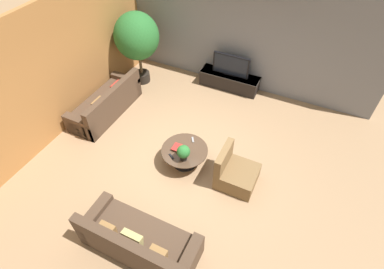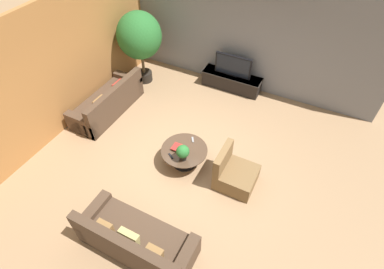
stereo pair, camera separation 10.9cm
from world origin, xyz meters
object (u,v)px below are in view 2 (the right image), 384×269
at_px(media_console, 231,81).
at_px(potted_palm_tall, 139,37).
at_px(armchair_wicker, 234,174).
at_px(couch_by_wall, 108,103).
at_px(potted_plant_tabletop, 183,152).
at_px(television, 233,66).
at_px(couch_near_entry, 136,240).
at_px(coffee_table, 184,153).

distance_m(media_console, potted_palm_tall, 2.83).
relative_size(armchair_wicker, potted_palm_tall, 0.41).
height_order(couch_by_wall, armchair_wicker, armchair_wicker).
xyz_separation_m(couch_by_wall, potted_plant_tabletop, (2.70, -0.90, 0.35)).
xyz_separation_m(potted_palm_tall, potted_plant_tabletop, (2.66, -2.52, -0.76)).
relative_size(television, couch_near_entry, 0.50).
distance_m(television, couch_near_entry, 5.26).
bearing_deg(armchair_wicker, coffee_table, 89.49).
bearing_deg(potted_plant_tabletop, television, 93.64).
bearing_deg(media_console, potted_palm_tall, -161.69).
bearing_deg(coffee_table, armchair_wicker, -0.51).
bearing_deg(armchair_wicker, television, 22.58).
distance_m(couch_by_wall, potted_plant_tabletop, 2.87).
bearing_deg(couch_near_entry, couch_by_wall, -45.08).
xyz_separation_m(coffee_table, armchair_wicker, (1.18, -0.01, -0.02)).
xyz_separation_m(media_console, potted_palm_tall, (-2.45, -0.81, 1.16)).
bearing_deg(media_console, armchair_wicker, -67.43).
distance_m(couch_near_entry, potted_palm_tall, 5.32).
height_order(coffee_table, armchair_wicker, armchair_wicker).
xyz_separation_m(media_console, couch_near_entry, (0.30, -5.23, 0.05)).
xyz_separation_m(television, armchair_wicker, (1.29, -3.10, -0.47)).
distance_m(television, coffee_table, 3.13).
xyz_separation_m(couch_by_wall, armchair_wicker, (3.78, -0.67, -0.01)).
height_order(couch_by_wall, potted_plant_tabletop, couch_by_wall).
distance_m(media_console, potted_plant_tabletop, 3.36).
bearing_deg(media_console, couch_by_wall, -135.66).
distance_m(armchair_wicker, potted_palm_tall, 4.53).
relative_size(coffee_table, armchair_wicker, 1.18).
xyz_separation_m(couch_near_entry, armchair_wicker, (0.99, 2.13, -0.01)).
distance_m(couch_by_wall, armchair_wicker, 3.84).
bearing_deg(potted_palm_tall, media_console, 18.31).
bearing_deg(potted_palm_tall, coffee_table, -41.71).
bearing_deg(television, couch_by_wall, -135.67).
distance_m(coffee_table, couch_near_entry, 2.15).
distance_m(couch_near_entry, potted_plant_tabletop, 1.94).
relative_size(coffee_table, couch_near_entry, 0.49).
bearing_deg(potted_palm_tall, potted_plant_tabletop, -43.47).
height_order(television, coffee_table, television).
height_order(television, potted_palm_tall, potted_palm_tall).
xyz_separation_m(media_console, coffee_table, (0.11, -3.09, 0.06)).
bearing_deg(television, potted_palm_tall, -161.73).
bearing_deg(couch_by_wall, potted_plant_tabletop, 71.66).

